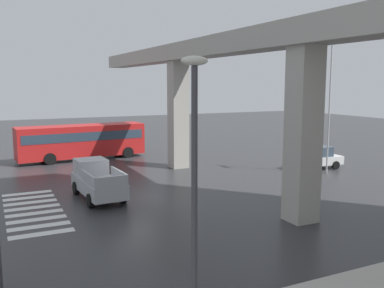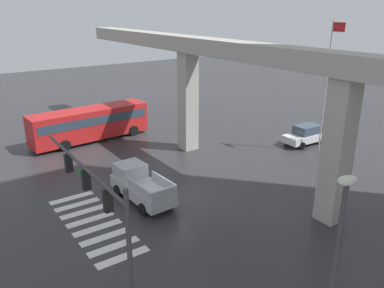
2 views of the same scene
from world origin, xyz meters
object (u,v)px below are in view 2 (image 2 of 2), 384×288
(pickup_truck, at_px, (140,185))
(sedan_white, at_px, (306,135))
(traffic_signal_mast, at_px, (98,203))
(street_lamp_near_corner, at_px, (336,257))
(flagpole, at_px, (328,79))
(city_bus, at_px, (90,122))

(pickup_truck, bearing_deg, sedan_white, 93.54)
(traffic_signal_mast, relative_size, street_lamp_near_corner, 1.20)
(sedan_white, height_order, traffic_signal_mast, traffic_signal_mast)
(pickup_truck, relative_size, flagpole, 0.48)
(city_bus, distance_m, street_lamp_near_corner, 27.99)
(city_bus, relative_size, sedan_white, 2.50)
(pickup_truck, height_order, street_lamp_near_corner, street_lamp_near_corner)
(street_lamp_near_corner, bearing_deg, sedan_white, 131.05)
(traffic_signal_mast, height_order, flagpole, flagpole)
(city_bus, xyz_separation_m, sedan_white, (11.98, 15.51, -0.87))
(sedan_white, xyz_separation_m, traffic_signal_mast, (8.33, -22.67, 3.71))
(pickup_truck, xyz_separation_m, city_bus, (-13.05, 1.75, 0.73))
(pickup_truck, height_order, flagpole, flagpole)
(city_bus, relative_size, traffic_signal_mast, 1.26)
(sedan_white, distance_m, traffic_signal_mast, 24.44)
(city_bus, bearing_deg, pickup_truck, -7.64)
(traffic_signal_mast, xyz_separation_m, flagpole, (-6.33, 22.11, 1.61))
(city_bus, relative_size, street_lamp_near_corner, 1.51)
(street_lamp_near_corner, bearing_deg, flagpole, 128.13)
(street_lamp_near_corner, bearing_deg, pickup_truck, 176.76)
(pickup_truck, relative_size, street_lamp_near_corner, 0.72)
(pickup_truck, bearing_deg, traffic_signal_mast, -36.71)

